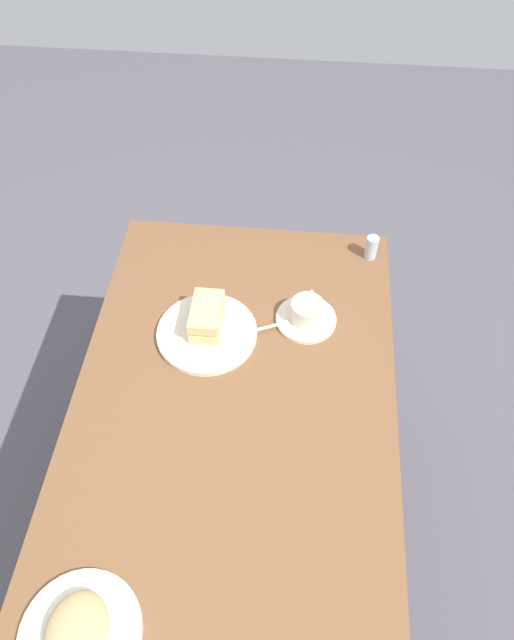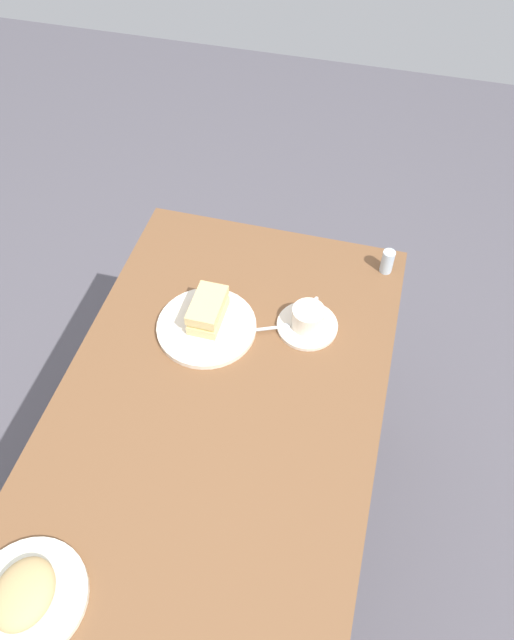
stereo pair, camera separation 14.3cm
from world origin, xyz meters
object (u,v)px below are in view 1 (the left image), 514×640
Objects in this scene: sandwich_plate at (207,333)px; spoon at (277,325)px; dining_table at (230,462)px; side_plate at (81,634)px; salt_shaker at (372,247)px; coffee_saucer at (306,319)px; coffee_cup at (307,310)px; sandwich_front at (207,316)px.

spoon is at bearing 102.69° from sandwich_plate.
spoon is at bearing 165.11° from dining_table.
side_plate is 3.17× the size of salt_shaker.
dining_table is 0.34m from spoon.
salt_shaker is (-0.57, 0.31, 0.15)m from dining_table.
salt_shaker reaches higher than coffee_saucer.
coffee_cup reaches higher than coffee_saucer.
coffee_cup reaches higher than dining_table.
salt_shaker is at bearing 139.14° from spoon.
coffee_cup is at bearing 170.92° from coffee_saucer.
coffee_cup is 1.09× the size of spoon.
side_plate reaches higher than dining_table.
side_plate is 1.10m from salt_shaker.
coffee_cup is (-0.00, 0.00, 0.03)m from coffee_saucer.
dining_table is at bearing 16.52° from sandwich_front.
sandwich_plate is 0.17m from spoon.
sandwich_plate is at bearing -73.82° from coffee_cup.
dining_table is 5.41× the size of sandwich_plate.
coffee_cup reaches higher than side_plate.
dining_table is at bearing -24.06° from coffee_saucer.
side_plate is at bearing -22.33° from spoon.
sandwich_plate is at bearing 2.86° from sandwich_front.
coffee_cup is at bearing 154.03° from side_plate.
salt_shaker is (-0.30, 0.40, 0.03)m from sandwich_plate.
spoon is 0.76m from side_plate.
coffee_saucer is (-0.34, 0.15, 0.12)m from dining_table.
sandwich_front reaches higher than side_plate.
side_plate is (0.73, -0.36, 0.00)m from coffee_saucer.
coffee_cup is (-0.34, 0.15, 0.15)m from dining_table.
side_plate is at bearing -28.15° from salt_shaker.
side_plate is at bearing -10.02° from sandwich_front.
dining_table is 0.39m from coffee_saucer.
side_plate reaches higher than coffee_saucer.
dining_table is 12.62× the size of coffee_cup.
coffee_cup is 0.08m from spoon.
sandwich_plate is 2.53× the size of spoon.
spoon is 0.45× the size of side_plate.
sandwich_front is at bearing -177.14° from sandwich_plate.
coffee_saucer is 0.29m from salt_shaker.
sandwich_front is at bearing -79.05° from coffee_saucer.
coffee_cup is 1.54× the size of salt_shaker.
salt_shaker is (-0.23, 0.16, -0.01)m from coffee_cup.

